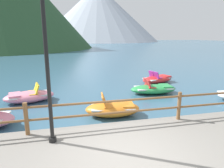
# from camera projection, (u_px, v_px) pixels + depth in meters

# --- Properties ---
(ground_plane) EXTENTS (200.00, 200.00, 0.00)m
(ground_plane) POSITION_uv_depth(u_px,v_px,m) (70.00, 51.00, 42.80)
(ground_plane) COLOR #38607A
(dock_railing) EXTENTS (23.92, 0.12, 0.95)m
(dock_railing) POSITION_uv_depth(u_px,v_px,m) (109.00, 109.00, 6.17)
(dock_railing) COLOR brown
(dock_railing) RESTS_ON promenade_dock
(lamp_post) EXTENTS (0.28, 0.28, 4.33)m
(lamp_post) POSITION_uv_depth(u_px,v_px,m) (45.00, 42.00, 4.78)
(lamp_post) COLOR black
(lamp_post) RESTS_ON promenade_dock
(pedal_boat_2) EXTENTS (2.65, 1.41, 0.83)m
(pedal_boat_2) POSITION_uv_depth(u_px,v_px,m) (154.00, 89.00, 11.31)
(pedal_boat_2) COLOR green
(pedal_boat_2) RESTS_ON ground
(pedal_boat_4) EXTENTS (2.55, 1.74, 0.85)m
(pedal_boat_4) POSITION_uv_depth(u_px,v_px,m) (29.00, 96.00, 9.85)
(pedal_boat_4) COLOR pink
(pedal_boat_4) RESTS_ON ground
(pedal_boat_5) EXTENTS (2.30, 1.41, 0.89)m
(pedal_boat_5) POSITION_uv_depth(u_px,v_px,m) (113.00, 109.00, 8.10)
(pedal_boat_5) COLOR orange
(pedal_boat_5) RESTS_ON ground
(pedal_boat_6) EXTENTS (2.69, 1.91, 0.83)m
(pedal_boat_6) POSITION_uv_depth(u_px,v_px,m) (158.00, 79.00, 13.86)
(pedal_boat_6) COLOR red
(pedal_boat_6) RESTS_ON ground
(distant_peak) EXTENTS (67.36, 67.36, 30.11)m
(distant_peak) POSITION_uv_depth(u_px,v_px,m) (98.00, 14.00, 112.70)
(distant_peak) COLOR #A8B2C1
(distant_peak) RESTS_ON ground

